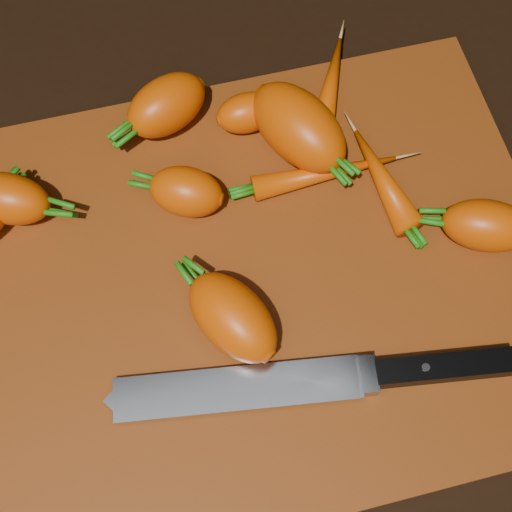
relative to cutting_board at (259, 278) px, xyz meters
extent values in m
cube|color=black|center=(0.00, 0.00, -0.01)|extent=(2.00, 2.00, 0.01)
cube|color=#80370D|center=(0.00, 0.00, 0.00)|extent=(0.50, 0.40, 0.01)
ellipsoid|color=#C24100|center=(-0.04, 0.08, 0.03)|extent=(0.08, 0.07, 0.04)
ellipsoid|color=#C24100|center=(0.06, 0.12, 0.04)|extent=(0.10, 0.12, 0.06)
ellipsoid|color=#C24100|center=(-0.03, -0.04, 0.03)|extent=(0.09, 0.10, 0.05)
ellipsoid|color=#C24100|center=(-0.04, 0.17, 0.03)|extent=(0.09, 0.08, 0.05)
ellipsoid|color=#C24100|center=(0.03, 0.15, 0.02)|extent=(0.06, 0.04, 0.04)
ellipsoid|color=#C24100|center=(0.19, -0.01, 0.03)|extent=(0.09, 0.07, 0.04)
ellipsoid|color=#C24100|center=(0.11, 0.16, 0.02)|extent=(0.07, 0.12, 0.03)
ellipsoid|color=#C24100|center=(0.08, 0.08, 0.02)|extent=(0.13, 0.02, 0.02)
ellipsoid|color=#C24100|center=(0.13, 0.06, 0.02)|extent=(0.04, 0.11, 0.03)
ellipsoid|color=#C24100|center=(-0.19, 0.11, 0.03)|extent=(0.09, 0.07, 0.04)
cube|color=gray|center=(-0.14, -0.08, 0.01)|extent=(0.20, 0.06, 0.00)
cube|color=gray|center=(-0.03, -0.09, 0.01)|extent=(0.02, 0.03, 0.01)
cube|color=black|center=(0.03, -0.10, 0.01)|extent=(0.11, 0.04, 0.02)
cylinder|color=#B2B2B7|center=(0.01, -0.10, 0.02)|extent=(0.01, 0.01, 0.00)
camera|label=1|loc=(-0.06, -0.22, 0.56)|focal=50.00mm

